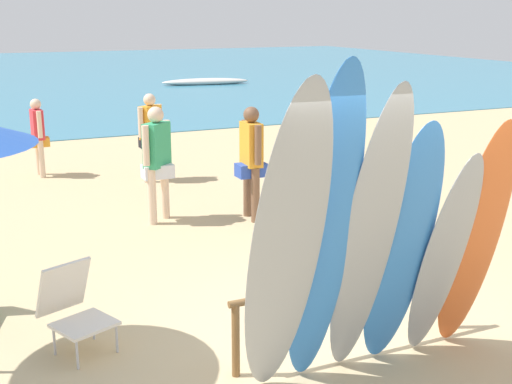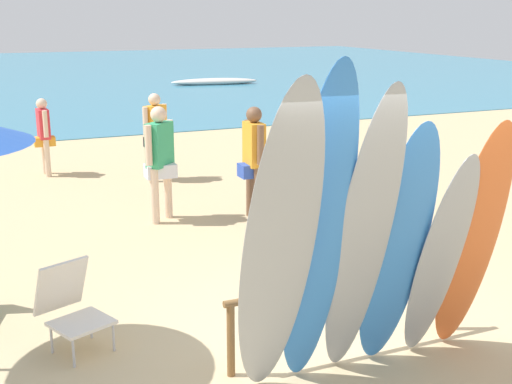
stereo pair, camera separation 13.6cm
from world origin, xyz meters
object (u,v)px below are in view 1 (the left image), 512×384
object	(u,v)px
surfboard_blue_3	(402,249)
beach_chair_red	(73,305)
surfboard_blue_1	(324,235)
beachgoer_by_water	(157,156)
distant_boat	(205,82)
surfboard_rack	(349,297)
beachgoer_photographing	(251,155)
surfboard_grey_2	(368,239)
surfboard_grey_4	(444,258)
surfboard_grey_0	(286,251)
surfboard_orange_5	(476,239)
beachgoer_strolling	(151,131)
beachgoer_near_rack	(38,132)

from	to	relation	value
surfboard_blue_3	beach_chair_red	size ratio (longest dim) A/B	2.82
surfboard_blue_1	beachgoer_by_water	world-z (taller)	surfboard_blue_1
beach_chair_red	distant_boat	distance (m)	24.00
surfboard_rack	beachgoer_by_water	world-z (taller)	beachgoer_by_water
distant_boat	beachgoer_photographing	bearing A→B (deg)	-108.14
surfboard_grey_2	surfboard_grey_4	size ratio (longest dim) A/B	1.33
beachgoer_photographing	distant_boat	bearing A→B (deg)	165.01
surfboard_grey_0	surfboard_grey_2	size ratio (longest dim) A/B	1.04
surfboard_blue_1	beach_chair_red	world-z (taller)	surfboard_blue_1
surfboard_blue_1	distant_boat	distance (m)	24.99
surfboard_grey_4	surfboard_rack	bearing A→B (deg)	136.68
surfboard_grey_0	beachgoer_by_water	size ratio (longest dim) A/B	1.63
surfboard_orange_5	surfboard_grey_4	bearing A→B (deg)	-175.86
surfboard_grey_4	surfboard_grey_0	bearing A→B (deg)	-179.20
surfboard_grey_2	surfboard_blue_3	world-z (taller)	surfboard_grey_2
surfboard_blue_3	distant_boat	xyz separation A→B (m)	(6.92, 23.68, -1.00)
surfboard_blue_3	beach_chair_red	world-z (taller)	surfboard_blue_3
surfboard_blue_3	surfboard_grey_0	bearing A→B (deg)	-170.65
surfboard_grey_0	surfboard_blue_1	size ratio (longest dim) A/B	0.99
surfboard_grey_2	distant_boat	xyz separation A→B (m)	(7.31, 23.75, -1.16)
beachgoer_by_water	surfboard_blue_3	bearing A→B (deg)	56.67
surfboard_blue_1	surfboard_grey_4	distance (m)	1.32
surfboard_rack	surfboard_blue_3	world-z (taller)	surfboard_blue_3
surfboard_blue_3	beachgoer_by_water	xyz separation A→B (m)	(-0.62, 5.15, -0.14)
distant_boat	beachgoer_by_water	bearing A→B (deg)	-112.15
surfboard_rack	beachgoer_by_water	xyz separation A→B (m)	(-0.45, 4.65, 0.46)
beach_chair_red	surfboard_blue_1	bearing A→B (deg)	-67.20
surfboard_blue_3	beach_chair_red	bearing A→B (deg)	148.78
beachgoer_by_water	beachgoer_strolling	xyz separation A→B (m)	(0.61, 2.53, -0.06)
surfboard_orange_5	distant_boat	bearing A→B (deg)	81.13
surfboard_grey_0	surfboard_blue_3	bearing A→B (deg)	12.22
surfboard_blue_1	surfboard_grey_4	world-z (taller)	surfboard_blue_1
beachgoer_by_water	beachgoer_strolling	bearing A→B (deg)	-143.81
beachgoer_strolling	beachgoer_by_water	bearing A→B (deg)	43.38
beach_chair_red	surfboard_grey_0	bearing A→B (deg)	-76.05
surfboard_grey_0	beachgoer_near_rack	distance (m)	9.11
surfboard_grey_2	surfboard_grey_0	bearing A→B (deg)	-170.08
surfboard_rack	surfboard_grey_0	xyz separation A→B (m)	(-1.00, -0.67, 0.81)
surfboard_blue_1	surfboard_grey_4	size ratio (longest dim) A/B	1.40
distant_boat	surfboard_orange_5	bearing A→B (deg)	-104.51
surfboard_grey_2	beachgoer_photographing	bearing A→B (deg)	80.55
surfboard_blue_3	beachgoer_photographing	size ratio (longest dim) A/B	1.36
surfboard_blue_1	distant_boat	world-z (taller)	surfboard_blue_1
beachgoer_strolling	surfboard_grey_4	bearing A→B (deg)	60.44
surfboard_grey_0	surfboard_blue_3	distance (m)	1.20
surfboard_grey_0	surfboard_orange_5	distance (m)	1.98
surfboard_orange_5	beachgoer_near_rack	size ratio (longest dim) A/B	1.54
surfboard_grey_4	beach_chair_red	size ratio (longest dim) A/B	2.46
beachgoer_strolling	beach_chair_red	distance (m)	6.59
surfboard_grey_4	distant_boat	distance (m)	24.55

